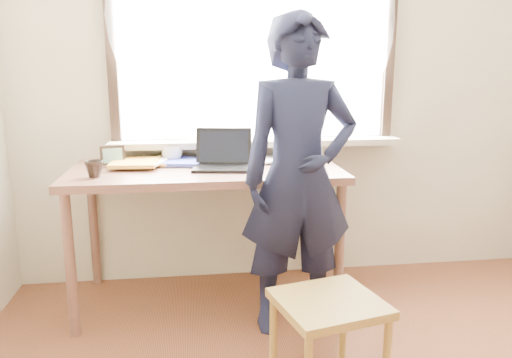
{
  "coord_description": "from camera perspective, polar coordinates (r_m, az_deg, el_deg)",
  "views": [
    {
      "loc": [
        -0.62,
        -1.24,
        1.4
      ],
      "look_at": [
        -0.33,
        0.95,
        0.91
      ],
      "focal_mm": 35.0,
      "sensor_mm": 36.0,
      "label": 1
    }
  ],
  "objects": [
    {
      "name": "book_b",
      "position": [
        3.15,
        0.31,
        2.44
      ],
      "size": [
        0.31,
        0.3,
        0.02
      ],
      "primitive_type": "imported",
      "rotation": [
        0.0,
        0.0,
        -0.87
      ],
      "color": "white",
      "rests_on": "desk"
    },
    {
      "name": "book_a",
      "position": [
        3.12,
        -14.55,
        1.96
      ],
      "size": [
        0.26,
        0.29,
        0.02
      ],
      "primitive_type": "imported",
      "rotation": [
        0.0,
        0.0,
        0.4
      ],
      "color": "white",
      "rests_on": "desk"
    },
    {
      "name": "person",
      "position": [
        2.61,
        4.92,
        0.2
      ],
      "size": [
        0.64,
        0.45,
        1.68
      ],
      "primitive_type": "imported",
      "rotation": [
        0.0,
        0.0,
        0.08
      ],
      "color": "black",
      "rests_on": "ground"
    },
    {
      "name": "mug_dark",
      "position": [
        2.77,
        -18.01,
        1.08
      ],
      "size": [
        0.13,
        0.13,
        0.09
      ],
      "primitive_type": "imported",
      "rotation": [
        0.0,
        0.0,
        -0.67
      ],
      "color": "black",
      "rests_on": "desk"
    },
    {
      "name": "desk_clutter",
      "position": [
        3.07,
        -9.53,
        2.13
      ],
      "size": [
        0.87,
        0.53,
        0.04
      ],
      "color": "white",
      "rests_on": "desk"
    },
    {
      "name": "desk",
      "position": [
        2.94,
        -5.75,
        -0.28
      ],
      "size": [
        1.55,
        0.78,
        0.83
      ],
      "color": "brown",
      "rests_on": "ground"
    },
    {
      "name": "picture_frame",
      "position": [
        3.04,
        -16.06,
        2.43
      ],
      "size": [
        0.14,
        0.05,
        0.11
      ],
      "color": "black",
      "rests_on": "desk"
    },
    {
      "name": "laptop",
      "position": [
        2.89,
        -3.8,
        2.32
      ],
      "size": [
        0.36,
        0.31,
        0.22
      ],
      "color": "black",
      "rests_on": "desk"
    },
    {
      "name": "work_chair",
      "position": [
        2.24,
        8.3,
        -15.0
      ],
      "size": [
        0.51,
        0.49,
        0.43
      ],
      "color": "olive",
      "rests_on": "ground"
    },
    {
      "name": "mouse",
      "position": [
        2.87,
        3.53,
        1.54
      ],
      "size": [
        0.09,
        0.06,
        0.03
      ],
      "primitive_type": "ellipsoid",
      "color": "black",
      "rests_on": "desk"
    },
    {
      "name": "mug_white",
      "position": [
        3.12,
        -9.57,
        2.87
      ],
      "size": [
        0.18,
        0.18,
        0.1
      ],
      "primitive_type": "imported",
      "rotation": [
        0.0,
        0.0,
        0.71
      ],
      "color": "white",
      "rests_on": "desk"
    }
  ]
}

